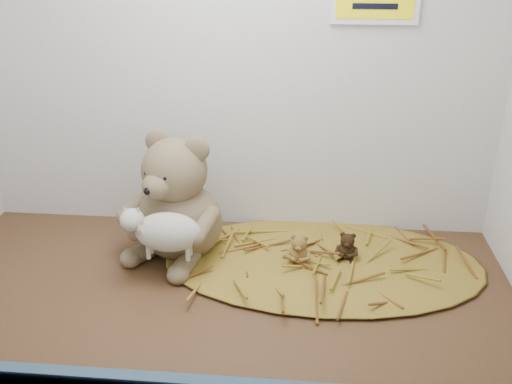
# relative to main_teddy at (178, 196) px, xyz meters

# --- Properties ---
(alcove_shell) EXTENTS (1.20, 0.60, 0.90)m
(alcove_shell) POSITION_rel_main_teddy_xyz_m (0.10, -0.05, 0.31)
(alcove_shell) COLOR #422916
(alcove_shell) RESTS_ON ground
(straw_bed) EXTENTS (0.69, 0.40, 0.01)m
(straw_bed) POSITION_rel_main_teddy_xyz_m (0.32, -0.02, -0.13)
(straw_bed) COLOR olive
(straw_bed) RESTS_ON shelf_floor
(main_teddy) EXTENTS (0.31, 0.31, 0.28)m
(main_teddy) POSITION_rel_main_teddy_xyz_m (0.00, 0.00, 0.00)
(main_teddy) COLOR #816F4F
(main_teddy) RESTS_ON shelf_floor
(toy_lamb) EXTENTS (0.18, 0.11, 0.11)m
(toy_lamb) POSITION_rel_main_teddy_xyz_m (0.00, -0.10, -0.03)
(toy_lamb) COLOR beige
(toy_lamb) RESTS_ON main_teddy
(mini_teddy_tan) EXTENTS (0.06, 0.06, 0.07)m
(mini_teddy_tan) POSITION_rel_main_teddy_xyz_m (0.26, -0.03, -0.09)
(mini_teddy_tan) COLOR brown
(mini_teddy_tan) RESTS_ON straw_bed
(mini_teddy_brown) EXTENTS (0.06, 0.06, 0.06)m
(mini_teddy_brown) POSITION_rel_main_teddy_xyz_m (0.37, -0.01, -0.10)
(mini_teddy_brown) COLOR black
(mini_teddy_brown) RESTS_ON straw_bed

